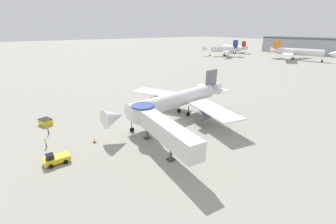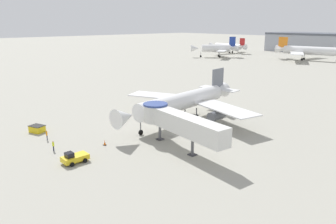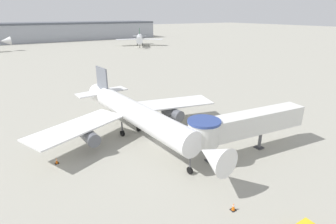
{
  "view_description": "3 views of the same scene",
  "coord_description": "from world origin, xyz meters",
  "px_view_note": "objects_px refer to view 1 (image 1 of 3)",
  "views": [
    {
      "loc": [
        34.16,
        -26.33,
        18.58
      ],
      "look_at": [
        1.87,
        -2.65,
        3.71
      ],
      "focal_mm": 24.0,
      "sensor_mm": 36.0,
      "label": 1
    },
    {
      "loc": [
        41.54,
        -41.75,
        18.99
      ],
      "look_at": [
        1.4,
        -4.94,
        4.0
      ],
      "focal_mm": 35.0,
      "sensor_mm": 36.0,
      "label": 2
    },
    {
      "loc": [
        -17.58,
        -30.28,
        18.01
      ],
      "look_at": [
        0.4,
        -0.8,
        4.98
      ],
      "focal_mm": 28.0,
      "sensor_mm": 36.0,
      "label": 3
    }
  ],
  "objects_px": {
    "ground_crew_marshaller": "(46,142)",
    "main_airplane": "(177,100)",
    "service_container_yellow": "(46,122)",
    "background_jet_blue_tail": "(223,49)",
    "jet_bridge": "(158,125)",
    "pushback_tug_yellow": "(56,159)",
    "background_jet_red_tail": "(233,47)",
    "traffic_cone_port_wing": "(145,103)",
    "background_jet_orange_tail": "(298,52)",
    "ground_crew_wing_walker": "(48,129)",
    "traffic_cone_near_nose": "(95,140)"
  },
  "relations": [
    {
      "from": "pushback_tug_yellow",
      "to": "ground_crew_wing_walker",
      "type": "height_order",
      "value": "ground_crew_wing_walker"
    },
    {
      "from": "pushback_tug_yellow",
      "to": "background_jet_orange_tail",
      "type": "bearing_deg",
      "value": 103.83
    },
    {
      "from": "main_airplane",
      "to": "service_container_yellow",
      "type": "distance_m",
      "value": 27.85
    },
    {
      "from": "service_container_yellow",
      "to": "background_jet_blue_tail",
      "type": "distance_m",
      "value": 138.79
    },
    {
      "from": "background_jet_blue_tail",
      "to": "service_container_yellow",
      "type": "bearing_deg",
      "value": -20.78
    },
    {
      "from": "pushback_tug_yellow",
      "to": "service_container_yellow",
      "type": "distance_m",
      "value": 16.71
    },
    {
      "from": "pushback_tug_yellow",
      "to": "background_jet_blue_tail",
      "type": "height_order",
      "value": "background_jet_blue_tail"
    },
    {
      "from": "service_container_yellow",
      "to": "background_jet_red_tail",
      "type": "height_order",
      "value": "background_jet_red_tail"
    },
    {
      "from": "pushback_tug_yellow",
      "to": "background_jet_red_tail",
      "type": "distance_m",
      "value": 177.11
    },
    {
      "from": "pushback_tug_yellow",
      "to": "background_jet_red_tail",
      "type": "bearing_deg",
      "value": 120.61
    },
    {
      "from": "pushback_tug_yellow",
      "to": "background_jet_blue_tail",
      "type": "xyz_separation_m",
      "value": [
        -77.84,
        125.8,
        4.19
      ]
    },
    {
      "from": "background_jet_blue_tail",
      "to": "pushback_tug_yellow",
      "type": "bearing_deg",
      "value": -15.2
    },
    {
      "from": "jet_bridge",
      "to": "background_jet_orange_tail",
      "type": "distance_m",
      "value": 139.9
    },
    {
      "from": "main_airplane",
      "to": "traffic_cone_port_wing",
      "type": "relative_size",
      "value": 39.1
    },
    {
      "from": "background_jet_orange_tail",
      "to": "main_airplane",
      "type": "bearing_deg",
      "value": -175.39
    },
    {
      "from": "pushback_tug_yellow",
      "to": "traffic_cone_port_wing",
      "type": "relative_size",
      "value": 4.38
    },
    {
      "from": "ground_crew_marshaller",
      "to": "background_jet_orange_tail",
      "type": "bearing_deg",
      "value": 98.93
    },
    {
      "from": "main_airplane",
      "to": "background_jet_red_tail",
      "type": "height_order",
      "value": "background_jet_red_tail"
    },
    {
      "from": "service_container_yellow",
      "to": "background_jet_red_tail",
      "type": "bearing_deg",
      "value": 115.75
    },
    {
      "from": "service_container_yellow",
      "to": "ground_crew_wing_walker",
      "type": "height_order",
      "value": "ground_crew_wing_walker"
    },
    {
      "from": "ground_crew_marshaller",
      "to": "ground_crew_wing_walker",
      "type": "distance_m",
      "value": 5.5
    },
    {
      "from": "background_jet_blue_tail",
      "to": "jet_bridge",
      "type": "bearing_deg",
      "value": -10.16
    },
    {
      "from": "jet_bridge",
      "to": "pushback_tug_yellow",
      "type": "height_order",
      "value": "jet_bridge"
    },
    {
      "from": "traffic_cone_port_wing",
      "to": "traffic_cone_near_nose",
      "type": "bearing_deg",
      "value": -53.78
    },
    {
      "from": "ground_crew_marshaller",
      "to": "background_jet_orange_tail",
      "type": "height_order",
      "value": "background_jet_orange_tail"
    },
    {
      "from": "main_airplane",
      "to": "traffic_cone_near_nose",
      "type": "distance_m",
      "value": 19.61
    },
    {
      "from": "jet_bridge",
      "to": "ground_crew_marshaller",
      "type": "relative_size",
      "value": 11.06
    },
    {
      "from": "background_jet_orange_tail",
      "to": "service_container_yellow",
      "type": "bearing_deg",
      "value": 177.52
    },
    {
      "from": "service_container_yellow",
      "to": "traffic_cone_near_nose",
      "type": "bearing_deg",
      "value": 21.68
    },
    {
      "from": "main_airplane",
      "to": "ground_crew_marshaller",
      "type": "distance_m",
      "value": 26.57
    },
    {
      "from": "ground_crew_marshaller",
      "to": "ground_crew_wing_walker",
      "type": "xyz_separation_m",
      "value": [
        -5.35,
        1.25,
        0.05
      ]
    },
    {
      "from": "jet_bridge",
      "to": "ground_crew_marshaller",
      "type": "xyz_separation_m",
      "value": [
        -11.48,
        -14.85,
        -3.34
      ]
    },
    {
      "from": "service_container_yellow",
      "to": "background_jet_orange_tail",
      "type": "bearing_deg",
      "value": 97.49
    },
    {
      "from": "jet_bridge",
      "to": "ground_crew_marshaller",
      "type": "height_order",
      "value": "jet_bridge"
    },
    {
      "from": "main_airplane",
      "to": "background_jet_blue_tail",
      "type": "bearing_deg",
      "value": 120.58
    },
    {
      "from": "pushback_tug_yellow",
      "to": "traffic_cone_near_nose",
      "type": "distance_m",
      "value": 7.37
    },
    {
      "from": "ground_crew_wing_walker",
      "to": "background_jet_orange_tail",
      "type": "bearing_deg",
      "value": 128.94
    },
    {
      "from": "pushback_tug_yellow",
      "to": "service_container_yellow",
      "type": "relative_size",
      "value": 1.19
    },
    {
      "from": "pushback_tug_yellow",
      "to": "traffic_cone_port_wing",
      "type": "bearing_deg",
      "value": 123.36
    },
    {
      "from": "main_airplane",
      "to": "service_container_yellow",
      "type": "relative_size",
      "value": 10.59
    },
    {
      "from": "ground_crew_marshaller",
      "to": "main_airplane",
      "type": "bearing_deg",
      "value": 83.42
    },
    {
      "from": "traffic_cone_near_nose",
      "to": "background_jet_orange_tail",
      "type": "height_order",
      "value": "background_jet_orange_tail"
    },
    {
      "from": "pushback_tug_yellow",
      "to": "traffic_cone_near_nose",
      "type": "xyz_separation_m",
      "value": [
        -2.98,
        6.74,
        -0.33
      ]
    },
    {
      "from": "traffic_cone_port_wing",
      "to": "ground_crew_marshaller",
      "type": "distance_m",
      "value": 27.01
    },
    {
      "from": "main_airplane",
      "to": "jet_bridge",
      "type": "xyz_separation_m",
      "value": [
        9.58,
        -11.49,
        0.4
      ]
    },
    {
      "from": "ground_crew_wing_walker",
      "to": "background_jet_orange_tail",
      "type": "xyz_separation_m",
      "value": [
        -24.5,
        147.25,
        4.0
      ]
    },
    {
      "from": "ground_crew_wing_walker",
      "to": "pushback_tug_yellow",
      "type": "bearing_deg",
      "value": 24.97
    },
    {
      "from": "background_jet_blue_tail",
      "to": "background_jet_red_tail",
      "type": "bearing_deg",
      "value": 156.79
    },
    {
      "from": "jet_bridge",
      "to": "ground_crew_marshaller",
      "type": "distance_m",
      "value": 19.07
    },
    {
      "from": "traffic_cone_port_wing",
      "to": "background_jet_orange_tail",
      "type": "height_order",
      "value": "background_jet_orange_tail"
    }
  ]
}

